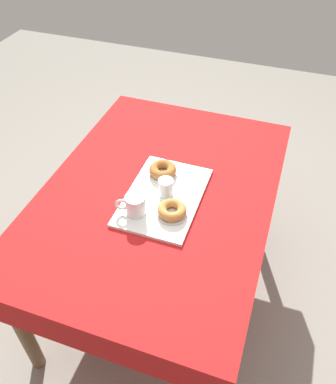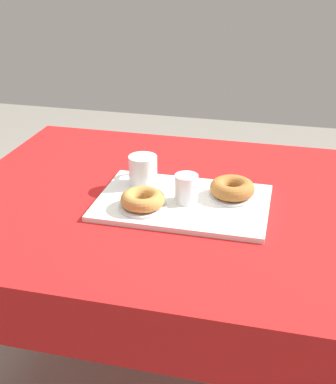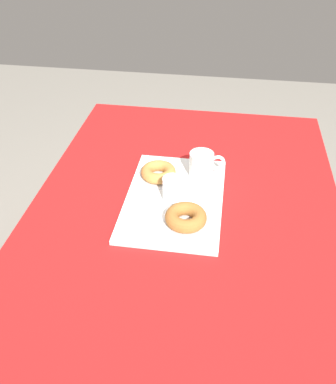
{
  "view_description": "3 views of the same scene",
  "coord_description": "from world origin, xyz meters",
  "px_view_note": "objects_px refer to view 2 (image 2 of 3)",
  "views": [
    {
      "loc": [
        -1.22,
        -0.47,
        1.96
      ],
      "look_at": [
        -0.05,
        -0.06,
        0.79
      ],
      "focal_mm": 37.21,
      "sensor_mm": 36.0,
      "label": 1
    },
    {
      "loc": [
        0.23,
        -1.3,
        1.42
      ],
      "look_at": [
        -0.09,
        -0.0,
        0.76
      ],
      "focal_mm": 48.22,
      "sensor_mm": 36.0,
      "label": 2
    },
    {
      "loc": [
        1.05,
        0.11,
        1.61
      ],
      "look_at": [
        -0.04,
        -0.06,
        0.77
      ],
      "focal_mm": 39.45,
      "sensor_mm": 36.0,
      "label": 3
    }
  ],
  "objects_px": {
    "donut_plate_left": "(232,196)",
    "donut_plate_right": "(143,207)",
    "tea_mug_left": "(143,171)",
    "sugar_donut_right": "(143,199)",
    "serving_tray": "(183,203)",
    "sugar_donut_left": "(232,188)",
    "water_glass_near": "(186,190)",
    "dining_table": "(198,229)"
  },
  "relations": [
    {
      "from": "donut_plate_left",
      "to": "sugar_donut_left",
      "type": "distance_m",
      "value": 0.02
    },
    {
      "from": "serving_tray",
      "to": "donut_plate_right",
      "type": "height_order",
      "value": "donut_plate_right"
    },
    {
      "from": "sugar_donut_left",
      "to": "donut_plate_left",
      "type": "bearing_deg",
      "value": 0.0
    },
    {
      "from": "serving_tray",
      "to": "sugar_donut_left",
      "type": "relative_size",
      "value": 3.77
    },
    {
      "from": "sugar_donut_left",
      "to": "sugar_donut_right",
      "type": "xyz_separation_m",
      "value": [
        -0.23,
        -0.12,
        -0.0
      ]
    },
    {
      "from": "tea_mug_left",
      "to": "donut_plate_right",
      "type": "distance_m",
      "value": 0.16
    },
    {
      "from": "sugar_donut_right",
      "to": "sugar_donut_left",
      "type": "bearing_deg",
      "value": 28.34
    },
    {
      "from": "serving_tray",
      "to": "sugar_donut_right",
      "type": "xyz_separation_m",
      "value": [
        -0.1,
        -0.07,
        0.03
      ]
    },
    {
      "from": "serving_tray",
      "to": "sugar_donut_left",
      "type": "xyz_separation_m",
      "value": [
        0.13,
        0.05,
        0.04
      ]
    },
    {
      "from": "serving_tray",
      "to": "donut_plate_right",
      "type": "relative_size",
      "value": 3.57
    },
    {
      "from": "sugar_donut_left",
      "to": "sugar_donut_right",
      "type": "relative_size",
      "value": 1.04
    },
    {
      "from": "dining_table",
      "to": "donut_plate_left",
      "type": "relative_size",
      "value": 10.66
    },
    {
      "from": "donut_plate_left",
      "to": "donut_plate_right",
      "type": "height_order",
      "value": "same"
    },
    {
      "from": "sugar_donut_left",
      "to": "sugar_donut_right",
      "type": "bearing_deg",
      "value": -151.66
    },
    {
      "from": "water_glass_near",
      "to": "sugar_donut_right",
      "type": "height_order",
      "value": "water_glass_near"
    },
    {
      "from": "donut_plate_left",
      "to": "sugar_donut_right",
      "type": "height_order",
      "value": "sugar_donut_right"
    },
    {
      "from": "serving_tray",
      "to": "water_glass_near",
      "type": "bearing_deg",
      "value": -28.43
    },
    {
      "from": "water_glass_near",
      "to": "donut_plate_right",
      "type": "height_order",
      "value": "water_glass_near"
    },
    {
      "from": "donut_plate_left",
      "to": "water_glass_near",
      "type": "bearing_deg",
      "value": -154.28
    },
    {
      "from": "donut_plate_left",
      "to": "dining_table",
      "type": "bearing_deg",
      "value": -171.71
    },
    {
      "from": "water_glass_near",
      "to": "donut_plate_right",
      "type": "xyz_separation_m",
      "value": [
        -0.11,
        -0.06,
        -0.03
      ]
    },
    {
      "from": "dining_table",
      "to": "tea_mug_left",
      "type": "distance_m",
      "value": 0.24
    },
    {
      "from": "tea_mug_left",
      "to": "sugar_donut_left",
      "type": "relative_size",
      "value": 0.99
    },
    {
      "from": "sugar_donut_left",
      "to": "sugar_donut_right",
      "type": "height_order",
      "value": "sugar_donut_left"
    },
    {
      "from": "tea_mug_left",
      "to": "donut_plate_left",
      "type": "bearing_deg",
      "value": -5.13
    },
    {
      "from": "serving_tray",
      "to": "donut_plate_left",
      "type": "distance_m",
      "value": 0.14
    },
    {
      "from": "donut_plate_left",
      "to": "sugar_donut_right",
      "type": "bearing_deg",
      "value": -151.66
    },
    {
      "from": "water_glass_near",
      "to": "sugar_donut_left",
      "type": "height_order",
      "value": "water_glass_near"
    },
    {
      "from": "donut_plate_left",
      "to": "tea_mug_left",
      "type": "bearing_deg",
      "value": 174.87
    },
    {
      "from": "dining_table",
      "to": "sugar_donut_left",
      "type": "xyz_separation_m",
      "value": [
        0.09,
        0.01,
        0.14
      ]
    },
    {
      "from": "serving_tray",
      "to": "donut_plate_right",
      "type": "xyz_separation_m",
      "value": [
        -0.1,
        -0.07,
        0.01
      ]
    },
    {
      "from": "donut_plate_right",
      "to": "dining_table",
      "type": "bearing_deg",
      "value": 39.11
    },
    {
      "from": "tea_mug_left",
      "to": "donut_plate_right",
      "type": "relative_size",
      "value": 0.94
    },
    {
      "from": "tea_mug_left",
      "to": "sugar_donut_right",
      "type": "height_order",
      "value": "tea_mug_left"
    },
    {
      "from": "donut_plate_right",
      "to": "sugar_donut_right",
      "type": "xyz_separation_m",
      "value": [
        0.0,
        0.0,
        0.02
      ]
    },
    {
      "from": "dining_table",
      "to": "sugar_donut_right",
      "type": "relative_size",
      "value": 11.73
    },
    {
      "from": "dining_table",
      "to": "tea_mug_left",
      "type": "height_order",
      "value": "tea_mug_left"
    },
    {
      "from": "sugar_donut_right",
      "to": "serving_tray",
      "type": "bearing_deg",
      "value": 35.85
    },
    {
      "from": "dining_table",
      "to": "donut_plate_left",
      "type": "height_order",
      "value": "donut_plate_left"
    },
    {
      "from": "donut_plate_right",
      "to": "donut_plate_left",
      "type": "bearing_deg",
      "value": 28.34
    },
    {
      "from": "donut_plate_right",
      "to": "sugar_donut_right",
      "type": "distance_m",
      "value": 0.02
    },
    {
      "from": "serving_tray",
      "to": "water_glass_near",
      "type": "relative_size",
      "value": 5.93
    }
  ]
}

